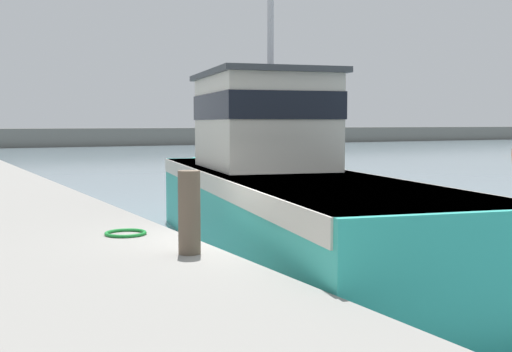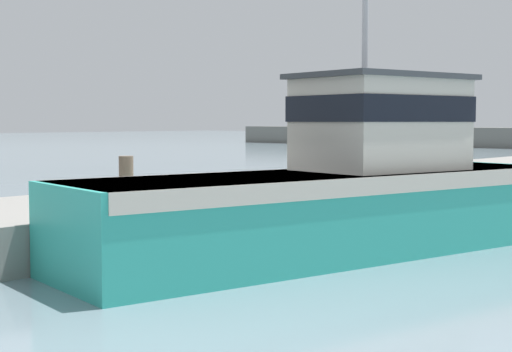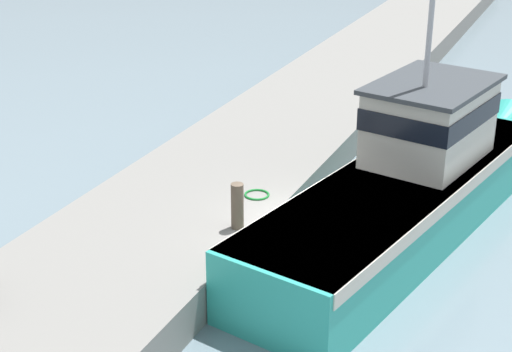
{
  "view_description": "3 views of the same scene",
  "coord_description": "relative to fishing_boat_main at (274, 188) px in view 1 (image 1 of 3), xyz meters",
  "views": [
    {
      "loc": [
        -4.81,
        -8.8,
        2.79
      ],
      "look_at": [
        -0.71,
        -1.22,
        2.08
      ],
      "focal_mm": 45.0,
      "sensor_mm": 36.0,
      "label": 1
    },
    {
      "loc": [
        11.69,
        -11.29,
        2.88
      ],
      "look_at": [
        0.45,
        1.4,
        1.69
      ],
      "focal_mm": 55.0,
      "sensor_mm": 36.0,
      "label": 2
    },
    {
      "loc": [
        5.93,
        -16.06,
        9.65
      ],
      "look_at": [
        -1.62,
        0.86,
        1.74
      ],
      "focal_mm": 55.0,
      "sensor_mm": 36.0,
      "label": 3
    }
  ],
  "objects": [
    {
      "name": "ground_plane",
      "position": [
        -1.98,
        -2.96,
        -1.42
      ],
      "size": [
        320.0,
        320.0,
        0.0
      ],
      "primitive_type": "plane",
      "color": "gray"
    },
    {
      "name": "mooring_post",
      "position": [
        -3.43,
        -3.6,
        0.14
      ],
      "size": [
        0.31,
        0.31,
        1.16
      ],
      "primitive_type": "cylinder",
      "color": "brown",
      "rests_on": "dock_pier"
    },
    {
      "name": "fishing_boat_main",
      "position": [
        0.0,
        0.0,
        0.0
      ],
      "size": [
        5.45,
        14.44,
        9.67
      ],
      "rotation": [
        0.0,
        0.0,
        -0.21
      ],
      "color": "teal",
      "rests_on": "ground_plane"
    },
    {
      "name": "dock_pier",
      "position": [
        -5.45,
        -2.96,
        -0.93
      ],
      "size": [
        5.1,
        80.0,
        0.98
      ],
      "primitive_type": "cube",
      "color": "gray",
      "rests_on": "ground_plane"
    },
    {
      "name": "far_shoreline",
      "position": [
        28.02,
        67.1,
        -0.33
      ],
      "size": [
        180.0,
        5.0,
        2.18
      ],
      "primitive_type": "cube",
      "color": "slate",
      "rests_on": "ground_plane"
    },
    {
      "name": "hose_coil",
      "position": [
        -3.76,
        -1.69,
        -0.41
      ],
      "size": [
        0.68,
        0.68,
        0.06
      ],
      "primitive_type": "torus",
      "color": "#197A2D",
      "rests_on": "dock_pier"
    }
  ]
}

